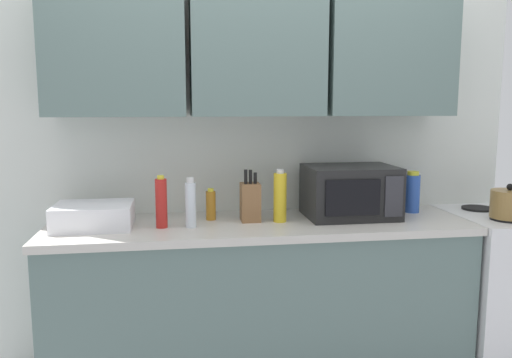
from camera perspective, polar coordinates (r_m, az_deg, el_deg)
name	(u,v)px	position (r m, az deg, el deg)	size (l,w,h in m)	color
wall_back_with_cabinets	(254,93)	(2.87, -0.25, 9.52)	(3.07, 0.38, 2.60)	silver
counter_run	(260,303)	(2.84, 0.48, -13.62)	(2.20, 0.63, 0.90)	slate
kettle	(509,204)	(3.04, 26.29, -2.50)	(0.19, 0.19, 0.18)	olive
microwave	(350,192)	(2.84, 10.41, -1.38)	(0.48, 0.37, 0.28)	black
dish_rack	(94,216)	(2.69, -17.58, -3.91)	(0.38, 0.30, 0.12)	silver
knife_block	(250,202)	(2.70, -0.64, -2.52)	(0.10, 0.12, 0.27)	brown
bottle_blue_cleaner	(412,192)	(3.06, 16.98, -1.44)	(0.08, 0.08, 0.24)	#2D56B7
bottle_amber_vinegar	(211,205)	(2.74, -5.04, -2.89)	(0.05, 0.05, 0.17)	#AD701E
bottle_clear_tall	(191,204)	(2.58, -7.28, -2.76)	(0.05, 0.05, 0.25)	silver
bottle_red_sauce	(161,203)	(2.60, -10.48, -2.61)	(0.06, 0.06, 0.26)	red
bottle_yellow_mustard	(280,197)	(2.68, 2.69, -2.01)	(0.07, 0.07, 0.28)	gold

